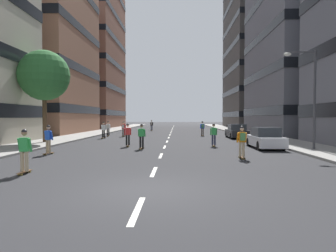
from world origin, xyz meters
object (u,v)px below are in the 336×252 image
Objects in this scene: skater_5 at (48,138)px; street_tree_near at (44,76)px; skater_10 at (152,125)px; streetlamp_right at (309,89)px; skater_9 at (214,134)px; parked_car_mid at (237,132)px; skater_2 at (142,135)px; skater_0 at (202,127)px; parked_car_near at (265,139)px; skater_1 at (108,128)px; skater_6 at (242,140)px; skater_4 at (128,134)px; skater_7 at (124,128)px; skater_3 at (103,129)px; skater_8 at (24,149)px.

street_tree_near is at bearing 115.99° from skater_5.
skater_5 is 1.00× the size of skater_10.
skater_9 is at bearing 153.55° from streetlamp_right.
parked_car_mid is 9.61m from skater_9.
skater_2 is 1.00× the size of skater_9.
skater_0 is 15.55m from skater_10.
skater_1 is at bearing 138.20° from parked_car_near.
streetlamp_right is 3.65× the size of skater_9.
parked_car_near is 4.50m from streetlamp_right.
skater_6 is (11.26, -1.38, 0.03)m from skater_5.
skater_7 is at bearing 102.08° from skater_4.
skater_2 is at bearing -128.89° from parked_car_mid.
parked_car_mid is 2.47× the size of skater_4.
streetlamp_right reaches higher than skater_1.
streetlamp_right is 3.65× the size of skater_6.
skater_1 is 2.08m from skater_7.
street_tree_near is at bearing 169.36° from parked_car_near.
skater_3 is 18.57m from skater_6.
skater_10 is at bearing 103.39° from skater_6.
parked_car_near is 2.47× the size of skater_1.
skater_3 and skater_6 have the same top height.
skater_2 is at bearing 68.91° from skater_8.
skater_0 and skater_5 have the same top height.
skater_9 is at bearing 161.04° from parked_car_near.
skater_2 reaches higher than parked_car_mid.
streetlamp_right is at bearing -4.52° from skater_2.
streetlamp_right is at bearing -11.87° from skater_4.
skater_3 and skater_4 have the same top height.
parked_car_near is 2.47× the size of skater_7.
parked_car_mid is 12.57m from streetlamp_right.
streetlamp_right reaches higher than skater_5.
skater_2 and skater_6 have the same top height.
skater_0 is 1.00× the size of skater_4.
skater_0 is at bearing 89.07° from skater_9.
streetlamp_right reaches higher than skater_4.
skater_5 and skater_6 have the same top height.
skater_6 is (11.71, -18.42, 0.00)m from skater_1.
skater_7 is at bearing 62.37° from skater_3.
street_tree_near is at bearing 111.66° from skater_8.
skater_6 is at bearing -61.20° from skater_7.
skater_9 is at bearing 21.06° from skater_2.
skater_6 is at bearing 25.58° from skater_8.
skater_10 is (-7.34, 13.71, 0.00)m from skater_0.
parked_car_near is 2.47× the size of skater_3.
skater_6 is (6.02, -4.59, 0.03)m from skater_2.
skater_10 is at bearing 113.99° from streetlamp_right.
streetlamp_right is 3.65× the size of skater_5.
skater_8 is 1.00× the size of skater_9.
skater_9 reaches higher than parked_car_near.
streetlamp_right is at bearing -78.82° from parked_car_mid.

